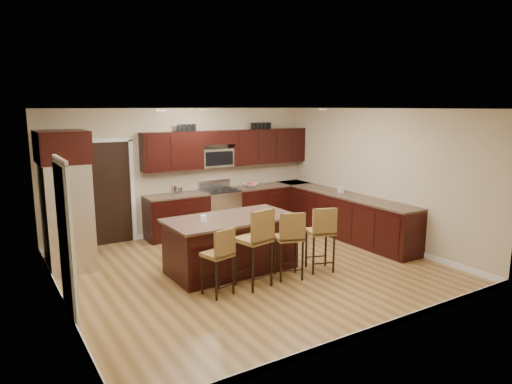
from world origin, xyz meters
TOP-DOWN VIEW (x-y plane):
  - floor at (0.00, 0.00)m, footprint 6.00×6.00m
  - ceiling at (0.00, 0.00)m, footprint 6.00×6.00m
  - wall_back at (0.00, 2.75)m, footprint 6.00×0.00m
  - wall_left at (-3.00, 0.00)m, footprint 0.00×5.50m
  - wall_right at (3.00, 0.00)m, footprint 0.00×5.50m
  - base_cabinets at (1.90, 1.45)m, footprint 4.02×3.96m
  - upper_cabinets at (1.04, 2.58)m, footprint 4.00×0.33m
  - range at (0.68, 2.45)m, footprint 0.76×0.64m
  - microwave at (0.68, 2.60)m, footprint 0.76×0.31m
  - doorway at (-1.65, 2.73)m, footprint 0.85×0.03m
  - pantry_door at (-2.98, -0.30)m, footprint 0.03×0.80m
  - letter_decor at (0.90, 2.58)m, footprint 2.20×0.03m
  - island at (-0.33, 0.11)m, footprint 2.18×1.17m
  - stool_left at (-0.97, -0.73)m, footprint 0.46×0.46m
  - stool_mid at (-0.35, -0.74)m, footprint 0.55×0.55m
  - stool_right at (0.28, -0.73)m, footprint 0.53×0.53m
  - refrigerator at (-2.62, 1.67)m, footprint 0.79×0.97m
  - floor_mat at (-0.06, 1.38)m, footprint 1.00×0.80m
  - fruit_bowl at (1.46, 2.45)m, footprint 0.32×0.32m
  - soap_bottle at (2.70, 0.77)m, footprint 0.11×0.11m
  - canister_tall at (-0.39, 2.45)m, footprint 0.12×0.12m
  - canister_short at (-0.26, 2.45)m, footprint 0.11×0.11m
  - island_jar at (-0.83, 0.11)m, footprint 0.10×0.10m
  - stool_extra at (0.93, -0.73)m, footprint 0.53×0.53m

SIDE VIEW (x-z plane):
  - floor at x=0.00m, z-range 0.00..0.00m
  - floor_mat at x=-0.06m, z-range 0.00..0.01m
  - island at x=-0.33m, z-range -0.03..0.89m
  - base_cabinets at x=1.90m, z-range 0.00..0.92m
  - range at x=0.68m, z-range -0.08..1.03m
  - stool_left at x=-0.97m, z-range 0.13..1.14m
  - stool_right at x=0.28m, z-range 0.14..1.25m
  - stool_extra at x=0.93m, z-range 0.14..1.25m
  - stool_mid at x=-0.35m, z-range 0.15..1.39m
  - fruit_bowl at x=1.46m, z-range 0.92..1.00m
  - island_jar at x=-0.83m, z-range 0.92..1.02m
  - canister_short at x=-0.26m, z-range 0.92..1.06m
  - canister_tall at x=-0.39m, z-range 0.92..1.11m
  - pantry_door at x=-2.98m, z-range 0.00..2.04m
  - soap_bottle at x=2.70m, z-range 0.92..1.13m
  - doorway at x=-1.65m, z-range 0.00..2.06m
  - refrigerator at x=-2.62m, z-range 0.03..2.38m
  - wall_back at x=0.00m, z-range -1.65..4.35m
  - wall_left at x=-3.00m, z-range -1.40..4.10m
  - wall_right at x=3.00m, z-range -1.40..4.10m
  - microwave at x=0.68m, z-range 1.42..1.82m
  - upper_cabinets at x=1.04m, z-range 1.44..2.24m
  - letter_decor at x=0.90m, z-range 2.22..2.37m
  - ceiling at x=0.00m, z-range 2.70..2.70m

